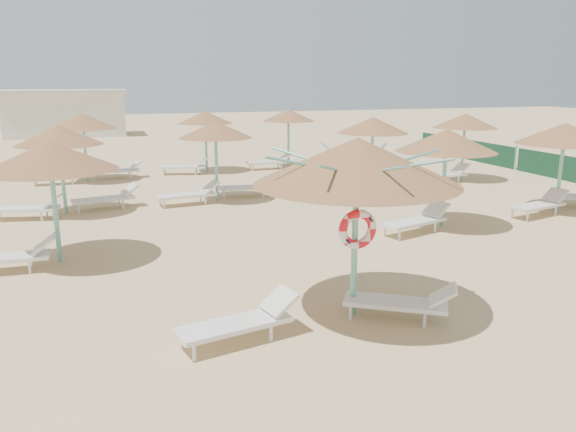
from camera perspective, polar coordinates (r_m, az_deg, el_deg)
name	(u,v)px	position (r m, az deg, el deg)	size (l,w,h in m)	color
ground	(331,310)	(10.16, 4.40, -9.48)	(120.00, 120.00, 0.00)	tan
main_palapa	(357,162)	(9.31, 7.02, 5.48)	(3.43, 3.43, 3.08)	#67B3AB
lounger_main_a	(242,321)	(8.91, -4.72, -10.59)	(2.00, 0.97, 0.70)	white
lounger_main_b	(403,302)	(9.82, 11.58, -8.53)	(1.87, 1.47, 0.68)	white
palapa_field	(284,131)	(19.01, -0.40, 8.62)	(18.83, 14.31, 2.72)	#67B3AB
service_hut	(66,113)	(43.72, -21.65, 9.72)	(8.40, 4.40, 3.25)	silver
windbreak_fence	(551,165)	(25.84, 25.14, 4.68)	(0.08, 19.84, 1.10)	#1B5336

